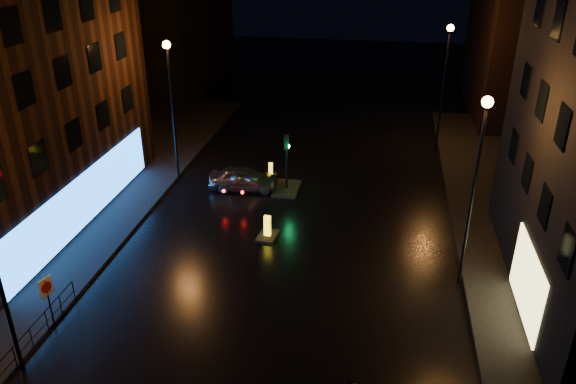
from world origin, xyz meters
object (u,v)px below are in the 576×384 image
object	(u,v)px
road_sign_right	(465,240)
road_sign_left	(47,292)
bollard_near	(267,232)
traffic_signal	(287,182)
silver_hatchback	(244,178)
bollard_far	(271,174)

from	to	relation	value
road_sign_right	road_sign_left	bearing A→B (deg)	22.53
bollard_near	traffic_signal	bearing A→B (deg)	95.99
silver_hatchback	road_sign_right	xyz separation A→B (m)	(11.57, -7.09, 1.17)
silver_hatchback	road_sign_left	distance (m)	14.08
bollard_far	bollard_near	bearing A→B (deg)	-86.29
bollard_far	road_sign_right	size ratio (longest dim) A/B	0.46
bollard_far	traffic_signal	bearing A→B (deg)	-58.03
bollard_near	road_sign_left	world-z (taller)	road_sign_left
silver_hatchback	bollard_near	size ratio (longest dim) A/B	2.81
road_sign_right	bollard_near	bearing A→B (deg)	-11.04
bollard_near	silver_hatchback	bearing A→B (deg)	121.48
road_sign_left	road_sign_right	bearing A→B (deg)	39.67
bollard_near	road_sign_left	bearing A→B (deg)	-123.30
silver_hatchback	bollard_far	bearing A→B (deg)	-36.67
road_sign_left	road_sign_right	size ratio (longest dim) A/B	0.93
bollard_near	bollard_far	xyz separation A→B (m)	(-1.28, 7.15, -0.05)
road_sign_left	silver_hatchback	bearing A→B (deg)	90.42
silver_hatchback	road_sign_right	size ratio (longest dim) A/B	1.62
bollard_far	road_sign_right	distance (m)	13.87
bollard_near	road_sign_left	distance (m)	10.69
traffic_signal	road_sign_left	size ratio (longest dim) A/B	1.49
traffic_signal	bollard_near	world-z (taller)	traffic_signal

